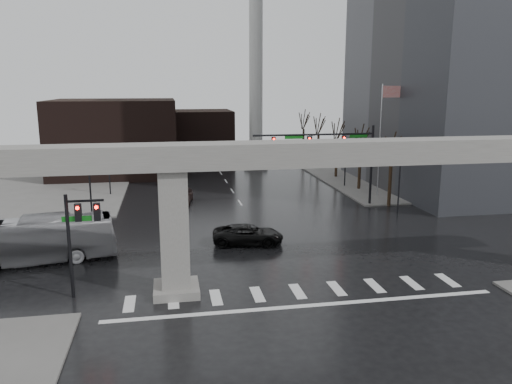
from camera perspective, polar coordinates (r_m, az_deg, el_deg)
ground at (r=30.81m, az=4.28°, el=-10.53°), size 160.00×160.00×0.00m
sidewalk_ne at (r=72.65m, az=17.18°, el=2.22°), size 28.00×36.00×0.15m
sidewalk_nw at (r=67.24m, az=-26.24°, el=0.75°), size 28.00×36.00×0.15m
elevated_guideway at (r=29.22m, az=6.90°, el=2.25°), size 48.00×2.60×8.70m
office_tower at (r=64.74m, az=24.33°, el=19.21°), size 22.00×26.00×42.00m
building_far_left at (r=70.16m, az=-15.79°, el=6.04°), size 16.00×14.00×10.00m
building_far_mid at (r=80.06m, az=-6.46°, el=6.39°), size 10.00×10.00×8.00m
smokestack at (r=74.71m, az=-0.01°, el=13.24°), size 3.60×3.60×30.00m
signal_mast_arm at (r=49.44m, az=9.07°, el=4.96°), size 12.12×0.43×8.00m
signal_left_pole at (r=29.48m, az=-19.63°, el=-3.89°), size 2.30×0.30×6.00m
flagpole_assembly at (r=54.57m, az=14.33°, el=7.19°), size 2.06×0.12×12.00m
lamp_right_0 at (r=47.16m, az=16.08°, el=1.40°), size 1.22×0.32×5.11m
lamp_right_1 at (r=59.85m, az=10.19°, el=3.86°), size 1.22×0.32×5.11m
lamp_right_2 at (r=73.02m, az=6.38°, el=5.43°), size 1.22×0.32×5.11m
lamp_left_0 at (r=42.79m, az=-18.41°, el=0.20°), size 1.22×0.32×5.11m
lamp_left_1 at (r=56.47m, az=-16.49°, el=3.07°), size 1.22×0.32×5.11m
lamp_left_2 at (r=70.28m, az=-15.31°, el=4.82°), size 1.22×0.32×5.11m
tree_right_0 at (r=51.27m, az=15.11°, el=1.50°), size 1.09×1.58×7.50m
tree_right_1 at (r=58.48m, az=11.79°, el=2.99°), size 1.09×1.61×7.67m
tree_right_2 at (r=65.87m, az=9.21°, el=4.14°), size 1.10×1.63×7.85m
tree_right_3 at (r=73.39m, az=7.14°, el=5.06°), size 1.11×1.66×8.02m
tree_right_4 at (r=81.00m, az=5.46°, el=5.79°), size 1.12×1.69×8.19m
pickup_truck at (r=37.99m, az=-0.91°, el=-4.88°), size 5.68×3.34×1.48m
city_bus at (r=37.09m, az=-24.56°, el=-5.07°), size 11.67×4.34×3.17m
far_car at (r=51.76m, az=-8.38°, el=-0.39°), size 2.52×4.75×1.54m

